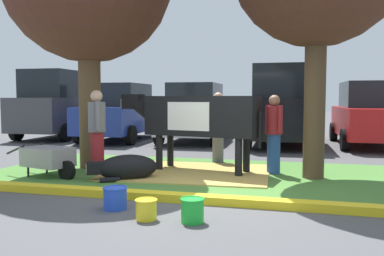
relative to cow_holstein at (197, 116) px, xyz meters
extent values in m
plane|color=#4C4C4F|center=(0.48, -2.07, -1.14)|extent=(80.00, 80.00, 0.00)
cube|color=#477A33|center=(-0.03, -0.27, -1.13)|extent=(8.13, 4.00, 0.02)
cube|color=yellow|center=(-0.03, -2.42, -1.08)|extent=(9.33, 0.24, 0.12)
cube|color=tan|center=(-0.13, -0.22, -1.12)|extent=(3.33, 2.57, 0.04)
cylinder|color=brown|center=(-2.34, -0.13, 0.26)|extent=(0.47, 0.47, 2.81)
cylinder|color=#4C3823|center=(2.28, -0.12, 0.33)|extent=(0.39, 0.39, 2.94)
cube|color=black|center=(0.11, -0.02, 0.02)|extent=(2.39, 1.09, 0.80)
cube|color=white|center=(-0.04, 0.01, 0.02)|extent=(1.01, 0.87, 0.56)
cylinder|color=black|center=(-1.20, 0.21, 0.12)|extent=(0.68, 0.43, 0.58)
cube|color=black|center=(-1.52, 0.27, 0.30)|extent=(0.48, 0.33, 0.32)
cube|color=white|center=(-1.72, 0.30, 0.26)|extent=(0.15, 0.22, 0.20)
cylinder|color=black|center=(-0.79, -0.11, -0.76)|extent=(0.14, 0.14, 0.76)
cylinder|color=black|center=(-0.70, 0.37, -0.76)|extent=(0.14, 0.14, 0.76)
cylinder|color=black|center=(0.91, -0.41, -0.76)|extent=(0.14, 0.14, 0.76)
cylinder|color=black|center=(1.00, 0.07, -0.76)|extent=(0.14, 0.14, 0.76)
cylinder|color=black|center=(1.29, -0.23, -0.23)|extent=(0.06, 0.06, 0.70)
ellipsoid|color=black|center=(-1.03, -1.16, -0.90)|extent=(1.19, 0.99, 0.48)
cube|color=black|center=(-1.54, -1.48, -0.88)|extent=(0.34, 0.32, 0.22)
cube|color=silver|center=(-1.64, -1.54, -0.88)|extent=(0.10, 0.12, 0.16)
cylinder|color=black|center=(-1.23, -1.50, -1.08)|extent=(0.35, 0.27, 0.10)
cylinder|color=#23478C|center=(1.53, 0.16, -0.74)|extent=(0.26, 0.26, 0.81)
cylinder|color=maroon|center=(1.53, 0.16, -0.06)|extent=(0.34, 0.34, 0.55)
sphere|color=#8C664C|center=(1.53, 0.16, 0.33)|extent=(0.22, 0.22, 0.22)
cylinder|color=maroon|center=(1.65, -0.02, -0.03)|extent=(0.09, 0.09, 0.53)
cylinder|color=maroon|center=(1.41, 0.35, -0.03)|extent=(0.09, 0.09, 0.53)
cylinder|color=slate|center=(0.17, 1.29, -0.72)|extent=(0.26, 0.26, 0.84)
cylinder|color=#9E7F5B|center=(0.17, 1.29, -0.01)|extent=(0.34, 0.34, 0.58)
sphere|color=tan|center=(0.17, 1.29, 0.39)|extent=(0.23, 0.23, 0.23)
cylinder|color=#9E7F5B|center=(0.38, 1.23, 0.02)|extent=(0.09, 0.09, 0.55)
cylinder|color=#9E7F5B|center=(-0.04, 1.35, 0.02)|extent=(0.09, 0.09, 0.55)
cylinder|color=maroon|center=(-1.82, -0.82, -0.72)|extent=(0.26, 0.26, 0.86)
cylinder|color=slate|center=(-1.82, -0.82, 0.01)|extent=(0.34, 0.34, 0.59)
sphere|color=tan|center=(-1.82, -0.82, 0.42)|extent=(0.23, 0.23, 0.23)
cylinder|color=slate|center=(-1.94, -0.64, 0.03)|extent=(0.09, 0.09, 0.56)
cylinder|color=slate|center=(-1.70, -1.01, 0.03)|extent=(0.09, 0.09, 0.56)
cube|color=gray|center=(-2.62, -1.30, -0.74)|extent=(1.03, 0.82, 0.36)
cylinder|color=black|center=(-2.13, -1.43, -0.96)|extent=(0.37, 0.19, 0.36)
cylinder|color=black|center=(-2.85, -1.01, -1.02)|extent=(0.04, 0.04, 0.24)
cylinder|color=black|center=(-2.96, -1.43, -1.02)|extent=(0.04, 0.04, 0.24)
cylinder|color=black|center=(-3.18, -0.91, -0.62)|extent=(0.52, 0.18, 0.23)
cylinder|color=black|center=(-3.30, -1.34, -0.62)|extent=(0.52, 0.18, 0.23)
cylinder|color=blue|center=(-0.40, -3.03, -1.00)|extent=(0.32, 0.32, 0.29)
torus|color=blue|center=(-0.40, -3.03, -0.85)|extent=(0.34, 0.34, 0.02)
cylinder|color=yellow|center=(0.20, -3.39, -1.02)|extent=(0.26, 0.26, 0.25)
torus|color=yellow|center=(0.20, -3.39, -0.89)|extent=(0.29, 0.29, 0.02)
cylinder|color=green|center=(0.79, -3.35, -1.00)|extent=(0.28, 0.28, 0.29)
torus|color=green|center=(0.79, -3.35, -0.85)|extent=(0.31, 0.31, 0.02)
cube|color=#3D3D42|center=(-6.82, 5.87, -0.22)|extent=(2.09, 4.67, 1.20)
cube|color=black|center=(-6.82, 5.87, 0.88)|extent=(1.80, 3.27, 1.00)
cylinder|color=black|center=(-7.83, 7.33, -0.82)|extent=(0.25, 0.65, 0.64)
cylinder|color=black|center=(-5.93, 7.41, -0.82)|extent=(0.25, 0.65, 0.64)
cylinder|color=black|center=(-7.70, 4.34, -0.82)|extent=(0.25, 0.65, 0.64)
cylinder|color=black|center=(-5.81, 4.42, -0.82)|extent=(0.25, 0.65, 0.64)
cube|color=navy|center=(-4.19, 5.48, -0.37)|extent=(1.98, 4.47, 0.90)
cube|color=black|center=(-4.19, 5.48, 0.48)|extent=(1.67, 2.26, 0.80)
cylinder|color=black|center=(-5.15, 6.87, -0.82)|extent=(0.25, 0.65, 0.64)
cylinder|color=black|center=(-3.35, 6.95, -0.82)|extent=(0.25, 0.65, 0.64)
cylinder|color=black|center=(-5.04, 4.02, -0.82)|extent=(0.25, 0.65, 0.64)
cylinder|color=black|center=(-3.24, 4.09, -0.82)|extent=(0.25, 0.65, 0.64)
cube|color=silver|center=(-1.54, 5.84, -0.37)|extent=(1.98, 4.47, 0.90)
cube|color=black|center=(-1.54, 5.84, 0.48)|extent=(1.67, 2.26, 0.80)
cylinder|color=black|center=(-2.50, 7.23, -0.82)|extent=(0.25, 0.65, 0.64)
cylinder|color=black|center=(-0.70, 7.30, -0.82)|extent=(0.25, 0.65, 0.64)
cylinder|color=black|center=(-2.38, 4.37, -0.82)|extent=(0.25, 0.65, 0.64)
cylinder|color=black|center=(-0.58, 4.44, -0.82)|extent=(0.25, 0.65, 0.64)
cube|color=black|center=(1.42, 5.53, -0.22)|extent=(2.09, 4.67, 1.20)
cube|color=black|center=(1.42, 5.53, 0.88)|extent=(1.80, 3.27, 1.00)
cylinder|color=black|center=(0.41, 6.98, -0.82)|extent=(0.25, 0.65, 0.64)
cylinder|color=black|center=(2.31, 7.06, -0.82)|extent=(0.25, 0.65, 0.64)
cylinder|color=black|center=(0.53, 4.00, -0.82)|extent=(0.25, 0.65, 0.64)
cylinder|color=black|center=(2.43, 4.07, -0.82)|extent=(0.25, 0.65, 0.64)
cube|color=red|center=(4.10, 5.80, -0.37)|extent=(1.98, 4.47, 0.90)
cube|color=black|center=(4.10, 5.80, 0.48)|extent=(1.67, 2.26, 0.80)
cylinder|color=black|center=(3.14, 7.19, -0.82)|extent=(0.25, 0.65, 0.64)
cylinder|color=black|center=(3.26, 4.33, -0.82)|extent=(0.25, 0.65, 0.64)
camera|label=1|loc=(2.07, -8.17, 0.39)|focal=38.77mm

